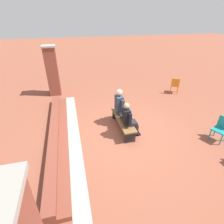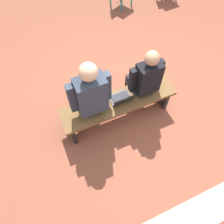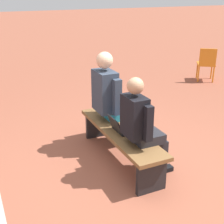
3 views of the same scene
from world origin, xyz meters
name	(u,v)px [view 1 (image 1 of 3)]	position (x,y,z in m)	size (l,w,h in m)	color
ground_plane	(125,135)	(0.00, 0.00, 0.00)	(60.00, 60.00, 0.00)	brown
concrete_strip	(74,136)	(0.38, 1.76, 0.00)	(6.66, 0.40, 0.01)	#A8A399
brick_steps	(57,135)	(0.38, 2.31, 0.12)	(5.86, 0.60, 0.30)	brown
brick_pillar_right_of_steps	(52,71)	(4.37, 2.47, 1.25)	(0.64, 0.64, 2.47)	brown
bench	(123,121)	(0.38, -0.04, 0.35)	(1.80, 0.44, 0.45)	brown
person_student	(129,119)	(-0.06, -0.10, 0.69)	(0.51, 0.64, 1.28)	#232328
person_adult	(122,106)	(0.79, -0.11, 0.75)	(0.59, 0.74, 1.42)	teal
laptop	(123,118)	(0.33, -0.02, 0.50)	(0.32, 0.29, 0.21)	black
plastic_chair_near_bench_left	(222,128)	(-1.01, -3.01, 0.48)	(0.55, 0.55, 0.84)	teal
plastic_chair_foreground	(175,85)	(2.93, -3.71, 0.48)	(0.58, 0.58, 0.84)	orange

